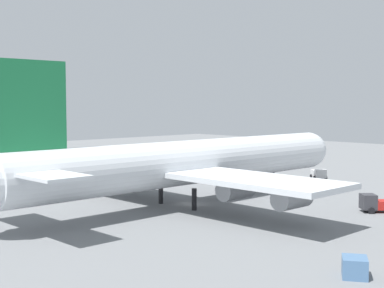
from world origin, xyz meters
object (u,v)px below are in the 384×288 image
cargo_container_fore (355,267)px  safety_cone_nose (297,180)px  control_tower (8,97)px  maintenance_van (378,203)px  cargo_airplane (191,163)px  cargo_loader (236,163)px  catering_truck (319,174)px

cargo_container_fore → safety_cone_nose: cargo_container_fore is taller
safety_cone_nose → control_tower: (0.17, 119.53, 16.77)m
control_tower → maintenance_van: bearing=-96.3°
control_tower → cargo_airplane: bearing=-104.0°
cargo_airplane → maintenance_van: (14.38, -22.10, -4.98)m
maintenance_van → control_tower: bearing=83.7°
safety_cone_nose → cargo_airplane: bearing=-175.9°
maintenance_van → safety_cone_nose: bearing=57.1°
cargo_loader → safety_cone_nose: (-8.53, -22.89, -0.78)m
cargo_airplane → control_tower: (30.29, 121.71, 11.00)m
safety_cone_nose → cargo_loader: bearing=69.6°
maintenance_van → cargo_container_fore: 30.69m
catering_truck → control_tower: control_tower is taller
cargo_loader → safety_cone_nose: size_ratio=6.66×
cargo_container_fore → maintenance_van: bearing=23.7°
safety_cone_nose → catering_truck: bearing=-4.1°
cargo_airplane → maintenance_van: 26.83m
cargo_airplane → cargo_loader: 46.34m
cargo_loader → control_tower: 98.31m
cargo_airplane → cargo_container_fore: size_ratio=20.59×
maintenance_van → cargo_container_fore: size_ratio=1.68×
cargo_container_fore → control_tower: control_tower is taller
maintenance_van → cargo_loader: 53.05m
cargo_airplane → control_tower: control_tower is taller
catering_truck → control_tower: 121.23m
cargo_container_fore → control_tower: (44.00, 156.15, 16.31)m
catering_truck → cargo_loader: cargo_loader is taller
maintenance_van → cargo_loader: maintenance_van is taller
cargo_airplane → cargo_loader: cargo_airplane is taller
safety_cone_nose → control_tower: control_tower is taller
cargo_loader → cargo_airplane: bearing=-147.0°
maintenance_van → control_tower: (15.91, 143.81, 15.98)m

